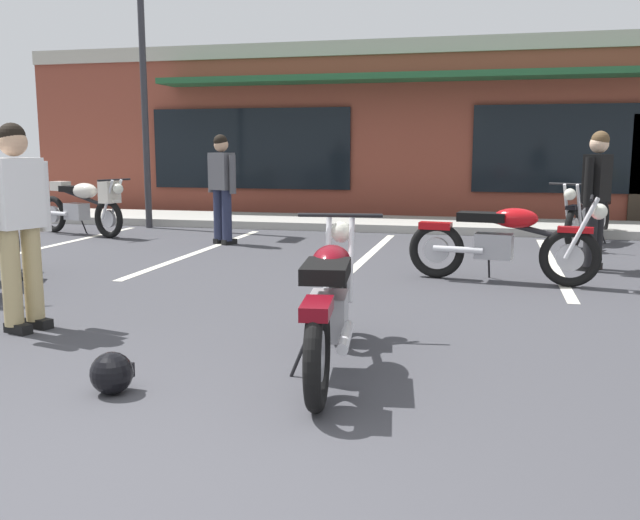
# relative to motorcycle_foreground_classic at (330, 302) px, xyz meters

# --- Properties ---
(ground_plane) EXTENTS (80.00, 80.00, 0.00)m
(ground_plane) POSITION_rel_motorcycle_foreground_classic_xyz_m (-0.59, 1.41, -0.46)
(ground_plane) COLOR #3D3D42
(sidewalk_kerb) EXTENTS (22.00, 1.80, 0.14)m
(sidewalk_kerb) POSITION_rel_motorcycle_foreground_classic_xyz_m (-0.59, 8.48, -0.39)
(sidewalk_kerb) COLOR #A8A59E
(sidewalk_kerb) RESTS_ON ground_plane
(brick_storefront_building) EXTENTS (17.20, 6.07, 3.63)m
(brick_storefront_building) POSITION_rel_motorcycle_foreground_classic_xyz_m (-0.59, 12.53, 1.36)
(brick_storefront_building) COLOR brown
(brick_storefront_building) RESTS_ON ground_plane
(painted_stall_lines) EXTENTS (9.81, 4.80, 0.01)m
(painted_stall_lines) POSITION_rel_motorcycle_foreground_classic_xyz_m (-0.59, 4.88, -0.46)
(painted_stall_lines) COLOR silver
(painted_stall_lines) RESTS_ON ground_plane
(motorcycle_foreground_classic) EXTENTS (0.72, 2.10, 0.98)m
(motorcycle_foreground_classic) POSITION_rel_motorcycle_foreground_classic_xyz_m (0.00, 0.00, 0.00)
(motorcycle_foreground_classic) COLOR black
(motorcycle_foreground_classic) RESTS_ON ground_plane
(motorcycle_red_sportbike) EXTENTS (2.03, 1.01, 0.98)m
(motorcycle_red_sportbike) POSITION_rel_motorcycle_foreground_classic_xyz_m (-5.64, 6.06, 0.07)
(motorcycle_red_sportbike) COLOR black
(motorcycle_red_sportbike) RESTS_ON ground_plane
(motorcycle_black_cruiser) EXTENTS (1.12, 1.99, 0.98)m
(motorcycle_black_cruiser) POSITION_rel_motorcycle_foreground_classic_xyz_m (2.50, 6.95, 0.00)
(motorcycle_black_cruiser) COLOR black
(motorcycle_black_cruiser) RESTS_ON ground_plane
(motorcycle_silver_naked) EXTENTS (2.10, 0.73, 0.98)m
(motorcycle_silver_naked) POSITION_rel_motorcycle_foreground_classic_xyz_m (1.18, 3.45, 0.00)
(motorcycle_silver_naked) COLOR black
(motorcycle_silver_naked) RESTS_ON ground_plane
(person_in_black_shirt) EXTENTS (0.58, 0.40, 1.68)m
(person_in_black_shirt) POSITION_rel_motorcycle_foreground_classic_xyz_m (-2.97, 5.61, 0.49)
(person_in_black_shirt) COLOR black
(person_in_black_shirt) RESTS_ON ground_plane
(person_in_shorts_foreground) EXTENTS (0.40, 0.57, 1.68)m
(person_in_shorts_foreground) POSITION_rel_motorcycle_foreground_classic_xyz_m (2.25, 4.50, 0.49)
(person_in_shorts_foreground) COLOR black
(person_in_shorts_foreground) RESTS_ON ground_plane
(person_by_back_row) EXTENTS (0.36, 0.60, 1.68)m
(person_by_back_row) POSITION_rel_motorcycle_foreground_classic_xyz_m (-2.66, 0.42, 0.49)
(person_by_back_row) COLOR black
(person_by_back_row) RESTS_ON ground_plane
(helmet_on_pavement) EXTENTS (0.26, 0.26, 0.26)m
(helmet_on_pavement) POSITION_rel_motorcycle_foreground_classic_xyz_m (-1.18, -0.77, -0.33)
(helmet_on_pavement) COLOR black
(helmet_on_pavement) RESTS_ON ground_plane
(parking_lot_lamp_post) EXTENTS (0.24, 0.76, 5.54)m
(parking_lot_lamp_post) POSITION_rel_motorcycle_foreground_classic_xyz_m (-5.13, 7.28, 3.06)
(parking_lot_lamp_post) COLOR #2D2D33
(parking_lot_lamp_post) RESTS_ON ground_plane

